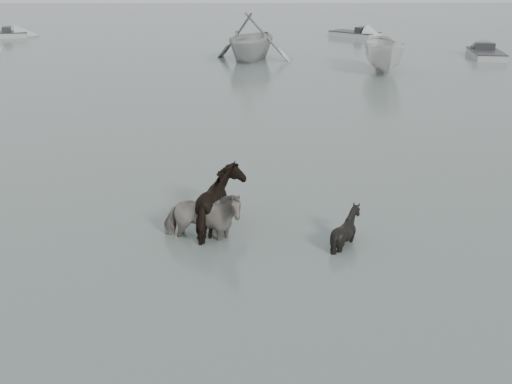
% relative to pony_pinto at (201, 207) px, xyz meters
% --- Properties ---
extents(ground, '(140.00, 140.00, 0.00)m').
position_rel_pony_pinto_xyz_m(ground, '(-0.54, -0.71, -0.74)').
color(ground, '#4B5952').
rests_on(ground, ground).
extents(pony_pinto, '(1.87, 1.11, 1.48)m').
position_rel_pony_pinto_xyz_m(pony_pinto, '(0.00, 0.00, 0.00)').
color(pony_pinto, black).
rests_on(pony_pinto, ground).
extents(pony_dark, '(1.69, 1.86, 1.60)m').
position_rel_pony_pinto_xyz_m(pony_dark, '(0.40, 0.61, 0.06)').
color(pony_dark, black).
rests_on(pony_dark, ground).
extents(pony_black, '(1.21, 1.14, 1.10)m').
position_rel_pony_pinto_xyz_m(pony_black, '(2.93, -0.20, -0.19)').
color(pony_black, black).
rests_on(pony_black, ground).
extents(rowboat_trail, '(6.06, 6.46, 2.74)m').
position_rel_pony_pinto_xyz_m(rowboat_trail, '(1.10, 24.05, 0.63)').
color(rowboat_trail, '#A6A8A6').
rests_on(rowboat_trail, ground).
extents(boat_small, '(2.00, 4.84, 1.84)m').
position_rel_pony_pinto_xyz_m(boat_small, '(7.71, 20.15, 0.18)').
color(boat_small, silver).
rests_on(boat_small, ground).
extents(skiff_port, '(2.29, 5.28, 0.75)m').
position_rel_pony_pinto_xyz_m(skiff_port, '(14.54, 24.89, -0.37)').
color(skiff_port, '#959794').
rests_on(skiff_port, ground).
extents(skiff_mid, '(4.63, 4.41, 0.75)m').
position_rel_pony_pinto_xyz_m(skiff_mid, '(8.52, 34.71, -0.37)').
color(skiff_mid, '#AAADAA').
rests_on(skiff_mid, ground).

